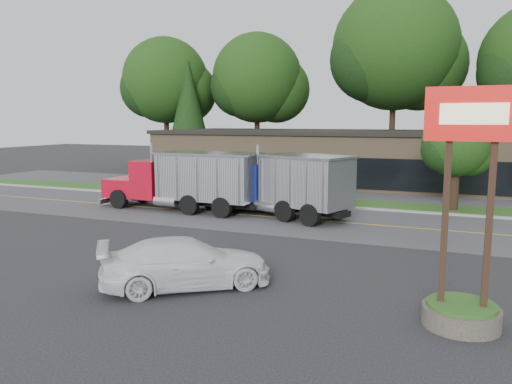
% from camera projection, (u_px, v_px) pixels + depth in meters
% --- Properties ---
extents(ground, '(140.00, 140.00, 0.00)m').
position_uv_depth(ground, '(161.00, 258.00, 18.85)').
color(ground, '#39393E').
rests_on(ground, ground).
extents(road, '(60.00, 8.00, 0.02)m').
position_uv_depth(road, '(253.00, 216.00, 27.09)').
color(road, '#5E5E64').
rests_on(road, ground).
extents(center_line, '(60.00, 0.12, 0.01)m').
position_uv_depth(center_line, '(253.00, 216.00, 27.09)').
color(center_line, gold).
rests_on(center_line, ground).
extents(curb, '(60.00, 0.30, 0.12)m').
position_uv_depth(curb, '(279.00, 204.00, 30.93)').
color(curb, '#9E9E99').
rests_on(curb, ground).
extents(grass_verge, '(60.00, 3.40, 0.03)m').
position_uv_depth(grass_verge, '(289.00, 200.00, 32.58)').
color(grass_verge, '#2E531C').
rests_on(grass_verge, ground).
extents(far_parking, '(60.00, 7.00, 0.02)m').
position_uv_depth(far_parking, '(310.00, 190.00, 37.15)').
color(far_parking, '#5E5E64').
rests_on(far_parking, ground).
extents(strip_mall, '(32.00, 12.00, 4.00)m').
position_uv_depth(strip_mall, '(354.00, 158.00, 41.61)').
color(strip_mall, '#8B7255').
rests_on(strip_mall, ground).
extents(bilo_sign, '(2.20, 1.90, 5.95)m').
position_uv_depth(bilo_sign, '(465.00, 248.00, 12.32)').
color(bilo_sign, '#6B6054').
rests_on(bilo_sign, ground).
extents(tree_far_a, '(9.87, 9.29, 14.07)m').
position_uv_depth(tree_far_a, '(167.00, 85.00, 54.44)').
color(tree_far_a, '#382619').
rests_on(tree_far_a, ground).
extents(tree_far_b, '(9.97, 9.38, 14.22)m').
position_uv_depth(tree_far_b, '(259.00, 82.00, 52.49)').
color(tree_far_b, '#382619').
rests_on(tree_far_b, ground).
extents(tree_far_c, '(12.42, 11.69, 17.72)m').
position_uv_depth(tree_far_c, '(397.00, 54.00, 46.91)').
color(tree_far_c, '#382619').
rests_on(tree_far_c, ground).
extents(evergreen_left, '(4.97, 4.97, 11.30)m').
position_uv_depth(evergreen_left, '(189.00, 110.00, 51.45)').
color(evergreen_left, '#382619').
rests_on(evergreen_left, ground).
extents(tree_verge, '(4.05, 3.81, 5.77)m').
position_uv_depth(tree_verge, '(457.00, 146.00, 28.31)').
color(tree_verge, '#382619').
rests_on(tree_verge, ground).
extents(dump_truck_red, '(9.84, 3.00, 3.36)m').
position_uv_depth(dump_truck_red, '(189.00, 179.00, 28.36)').
color(dump_truck_red, black).
rests_on(dump_truck_red, ground).
extents(dump_truck_blue, '(8.02, 4.98, 3.36)m').
position_uv_depth(dump_truck_blue, '(290.00, 184.00, 26.41)').
color(dump_truck_blue, black).
rests_on(dump_truck_blue, ground).
extents(rally_car, '(5.45, 4.94, 1.53)m').
position_uv_depth(rally_car, '(186.00, 263.00, 15.47)').
color(rally_car, white).
rests_on(rally_car, ground).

